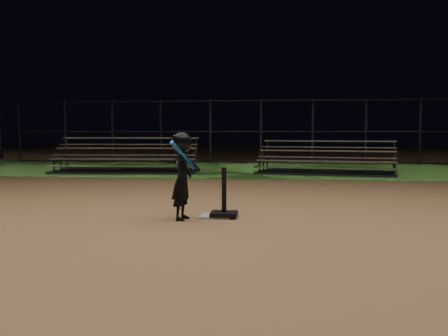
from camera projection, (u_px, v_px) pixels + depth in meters
ground at (216, 217)px, 7.71m from camera, size 80.00×80.00×0.00m
grass_strip at (256, 169)px, 17.61m from camera, size 60.00×8.00×0.01m
home_plate at (216, 216)px, 7.71m from camera, size 0.45×0.45×0.02m
batting_tee at (224, 207)px, 7.64m from camera, size 0.38×0.38×0.71m
child_batter at (182, 173)px, 7.41m from camera, size 0.42×0.64×1.25m
bleacher_left at (127, 165)px, 16.20m from camera, size 4.49×2.46×1.06m
bleacher_right at (326, 167)px, 15.57m from camera, size 4.26×2.60×0.98m
backstop_fence at (261, 131)px, 20.50m from camera, size 20.08×0.08×2.50m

